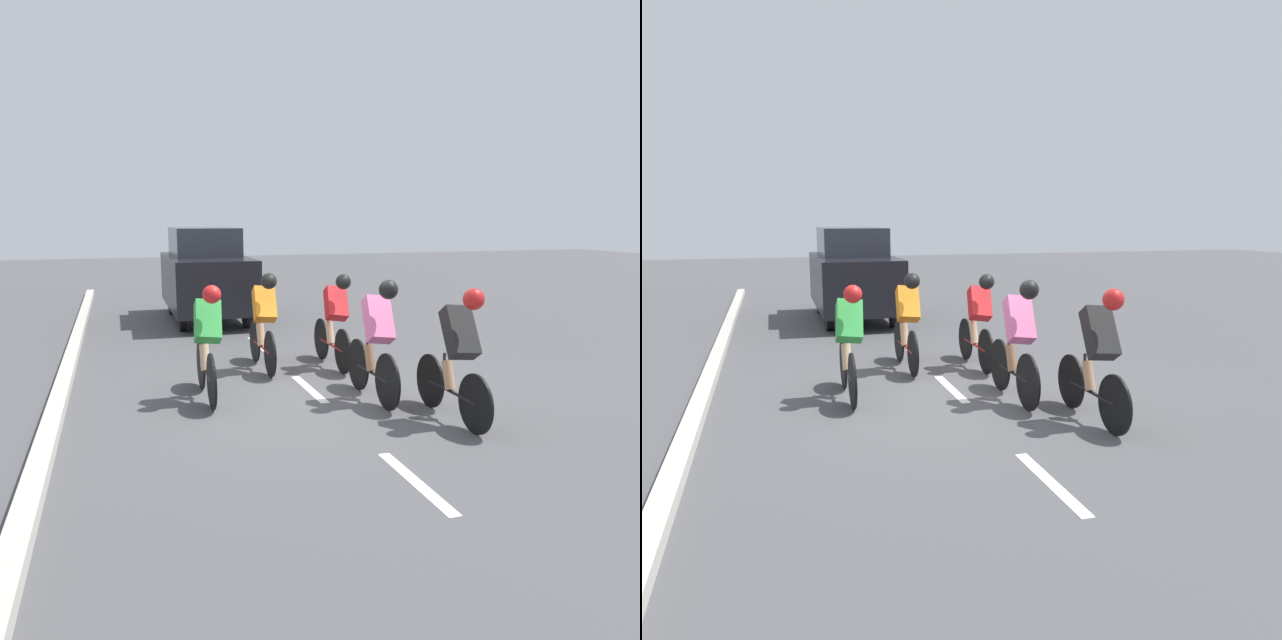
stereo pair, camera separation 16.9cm
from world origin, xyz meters
TOP-DOWN VIEW (x-y plane):
  - ground_plane at (0.00, 0.00)m, footprint 60.00×60.00m
  - lane_stripe_near at (0.00, 2.91)m, footprint 0.12×1.40m
  - lane_stripe_mid at (0.00, -0.29)m, footprint 0.12×1.40m
  - lane_stripe_far at (0.00, -3.49)m, footprint 0.12×1.40m
  - curb at (3.20, -0.29)m, footprint 0.20×24.53m
  - cyclist_pink at (-0.65, 0.51)m, footprint 0.38×1.66m
  - cyclist_green at (1.38, -0.20)m, footprint 0.38×1.68m
  - cyclist_orange at (0.33, -1.53)m, footprint 0.36×1.72m
  - cyclist_black at (-1.20, 1.55)m, footprint 0.37×1.69m
  - cyclist_red at (-0.76, -1.36)m, footprint 0.39×1.71m
  - support_car at (0.50, -6.59)m, footprint 1.70×3.96m

SIDE VIEW (x-z plane):
  - ground_plane at x=0.00m, z-range 0.00..0.00m
  - lane_stripe_near at x=0.00m, z-range 0.00..0.01m
  - lane_stripe_mid at x=0.00m, z-range 0.00..0.01m
  - lane_stripe_far at x=0.00m, z-range 0.00..0.01m
  - curb at x=3.20m, z-range 0.00..0.14m
  - cyclist_red at x=-0.76m, z-range 0.04..1.53m
  - cyclist_green at x=1.38m, z-range 0.04..1.55m
  - cyclist_orange at x=0.33m, z-range 0.05..1.56m
  - cyclist_pink at x=-0.65m, z-range 0.05..1.63m
  - cyclist_black at x=-1.20m, z-range 0.05..1.62m
  - support_car at x=0.50m, z-range 0.00..2.09m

